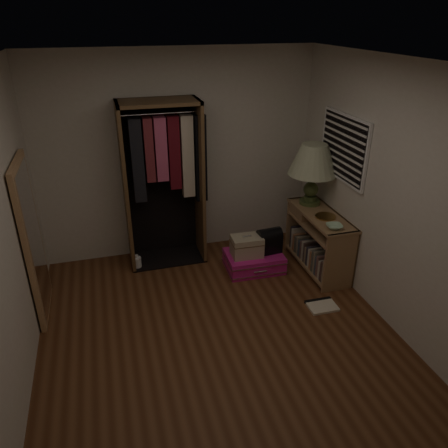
{
  "coord_description": "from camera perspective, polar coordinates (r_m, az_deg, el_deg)",
  "views": [
    {
      "loc": [
        -0.91,
        -3.28,
        2.94
      ],
      "look_at": [
        0.3,
        0.95,
        0.8
      ],
      "focal_mm": 35.0,
      "sensor_mm": 36.0,
      "label": 1
    }
  ],
  "objects": [
    {
      "name": "console_bookshelf",
      "position": [
        5.58,
        12.05,
        -1.85
      ],
      "size": [
        0.42,
        1.12,
        0.75
      ],
      "color": "#906945",
      "rests_on": "ground"
    },
    {
      "name": "ceramic_bowl",
      "position": [
        5.05,
        14.21,
        -0.32
      ],
      "size": [
        0.21,
        0.21,
        0.04
      ],
      "primitive_type": "imported",
      "rotation": [
        0.0,
        0.0,
        -0.2
      ],
      "color": "#AED0AD",
      "rests_on": "console_bookshelf"
    },
    {
      "name": "open_wardrobe",
      "position": [
        5.38,
        -7.69,
        7.0
      ],
      "size": [
        1.01,
        0.5,
        2.05
      ],
      "color": "brown",
      "rests_on": "ground"
    },
    {
      "name": "floor_book",
      "position": [
        5.04,
        12.58,
        -10.29
      ],
      "size": [
        0.32,
        0.26,
        0.03
      ],
      "rotation": [
        0.0,
        0.0,
        -0.02
      ],
      "color": "beige",
      "rests_on": "ground"
    },
    {
      "name": "table_lamp",
      "position": [
        5.46,
        11.61,
        8.1
      ],
      "size": [
        0.72,
        0.72,
        0.77
      ],
      "rotation": [
        0.0,
        0.0,
        -0.19
      ],
      "color": "#3C4C25",
      "rests_on": "console_bookshelf"
    },
    {
      "name": "brass_tray",
      "position": [
        5.31,
        13.12,
        0.97
      ],
      "size": [
        0.26,
        0.26,
        0.01
      ],
      "rotation": [
        0.0,
        0.0,
        -0.05
      ],
      "color": "#A27A3E",
      "rests_on": "console_bookshelf"
    },
    {
      "name": "train_case",
      "position": [
        5.38,
        3.0,
        -2.89
      ],
      "size": [
        0.39,
        0.28,
        0.28
      ],
      "rotation": [
        0.0,
        0.0,
        -0.04
      ],
      "color": "tan",
      "rests_on": "pink_suitcase"
    },
    {
      "name": "room_walls",
      "position": [
        3.75,
        0.5,
        3.37
      ],
      "size": [
        3.52,
        4.02,
        2.6
      ],
      "color": "beige",
      "rests_on": "ground"
    },
    {
      "name": "white_jug",
      "position": [
        5.66,
        -11.28,
        -4.96
      ],
      "size": [
        0.12,
        0.12,
        0.19
      ],
      "rotation": [
        0.0,
        0.0,
        0.16
      ],
      "color": "white",
      "rests_on": "ground"
    },
    {
      "name": "black_bag",
      "position": [
        5.47,
        5.92,
        -2.09
      ],
      "size": [
        0.31,
        0.21,
        0.32
      ],
      "rotation": [
        0.0,
        0.0,
        0.08
      ],
      "color": "black",
      "rests_on": "pink_suitcase"
    },
    {
      "name": "floor_mirror",
      "position": [
        4.83,
        -23.7,
        -2.07
      ],
      "size": [
        0.06,
        0.8,
        1.7
      ],
      "color": "tan",
      "rests_on": "ground"
    },
    {
      "name": "pink_suitcase",
      "position": [
        5.54,
        3.92,
        -4.85
      ],
      "size": [
        0.73,
        0.54,
        0.22
      ],
      "rotation": [
        0.0,
        0.0,
        -0.03
      ],
      "color": "#C9187B",
      "rests_on": "ground"
    },
    {
      "name": "ground",
      "position": [
        4.5,
        -0.37,
        -14.89
      ],
      "size": [
        4.0,
        4.0,
        0.0
      ],
      "primitive_type": "plane",
      "color": "#512C17",
      "rests_on": "ground"
    }
  ]
}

